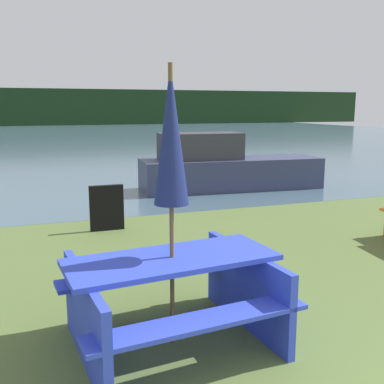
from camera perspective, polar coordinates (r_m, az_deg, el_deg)
The scene contains 6 objects.
water at distance 33.11m, azimuth -15.31°, elevation 6.90°, with size 60.00×50.00×0.00m.
far_treeline at distance 53.02m, azimuth -17.10°, elevation 10.28°, with size 80.00×1.60×4.00m.
picnic_table_blue at distance 3.88m, azimuth -2.53°, elevation -12.49°, with size 1.87×1.54×0.77m.
umbrella_navy at distance 3.57m, azimuth -2.70°, elevation 6.88°, with size 0.28×0.28×2.33m.
boat at distance 11.09m, azimuth 4.18°, elevation 3.07°, with size 4.51×1.63×1.39m.
signboard at distance 7.46m, azimuth -10.78°, elevation -1.99°, with size 0.55×0.08×0.75m.
Camera 1 is at (-2.43, -0.47, 1.99)m, focal length 42.00 mm.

